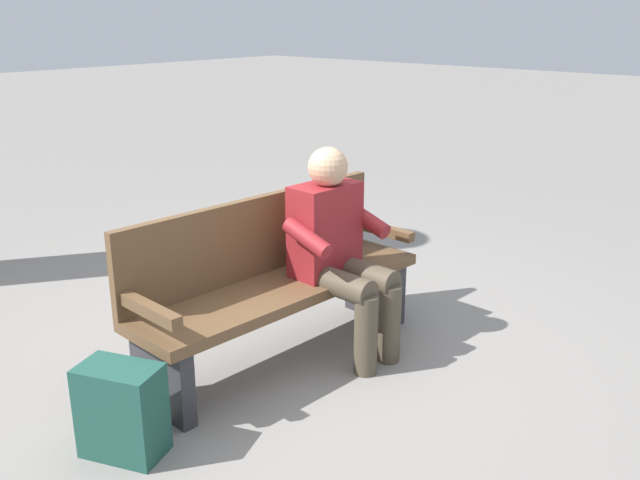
{
  "coord_description": "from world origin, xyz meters",
  "views": [
    {
      "loc": [
        2.53,
        2.5,
        1.88
      ],
      "look_at": [
        -0.14,
        0.15,
        0.7
      ],
      "focal_mm": 39.05,
      "sensor_mm": 36.0,
      "label": 1
    }
  ],
  "objects": [
    {
      "name": "ground_plane",
      "position": [
        0.0,
        0.0,
        0.0
      ],
      "size": [
        40.0,
        40.0,
        0.0
      ],
      "primitive_type": "plane",
      "color": "gray"
    },
    {
      "name": "person_seated",
      "position": [
        -0.28,
        0.17,
        0.63
      ],
      "size": [
        0.58,
        0.59,
        1.18
      ],
      "rotation": [
        0.0,
        0.0,
        -0.05
      ],
      "color": "maroon",
      "rests_on": "ground"
    },
    {
      "name": "bench_near",
      "position": [
        -0.0,
        -0.07,
        0.46
      ],
      "size": [
        1.82,
        0.57,
        0.9
      ],
      "rotation": [
        0.0,
        0.0,
        -0.05
      ],
      "color": "brown",
      "rests_on": "ground"
    },
    {
      "name": "backpack",
      "position": [
        1.11,
        0.09,
        0.21
      ],
      "size": [
        0.35,
        0.41,
        0.43
      ],
      "rotation": [
        0.0,
        0.0,
        1.95
      ],
      "color": "#1E4C42",
      "rests_on": "ground"
    }
  ]
}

